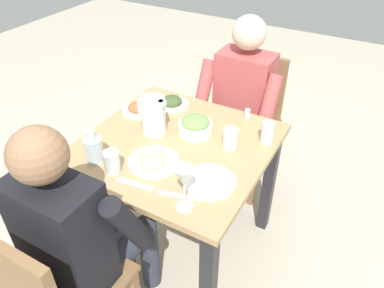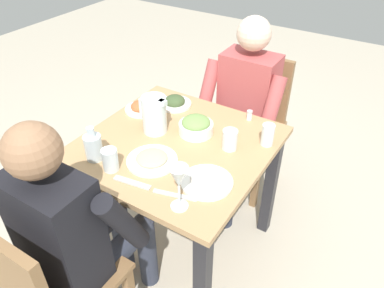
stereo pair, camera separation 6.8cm
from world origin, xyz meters
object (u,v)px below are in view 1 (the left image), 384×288
salad_bowl (195,126)px  water_glass_far_left (267,133)px  oil_carafe (94,151)px  diner_far (84,230)px  plate_beans (154,160)px  chair_near (248,115)px  plate_rice_curry (138,109)px  plate_dolmas (172,102)px  water_pitcher (153,115)px  water_glass_near_right (230,139)px  plate_yoghurt (210,179)px  salt_shaker (247,114)px  diner_near (237,110)px  water_glass_near_left (112,162)px  dining_table (177,164)px  wine_glass (184,180)px

salad_bowl → water_glass_far_left: bearing=-163.8°
oil_carafe → diner_far: bearing=120.2°
salad_bowl → plate_beans: size_ratio=0.75×
chair_near → plate_rice_curry: chair_near is taller
salad_bowl → plate_dolmas: salad_bowl is taller
diner_far → water_pitcher: bearing=-83.8°
water_glass_far_left → chair_near: bearing=-61.5°
plate_dolmas → water_glass_near_right: (-0.44, 0.20, 0.03)m
chair_near → salad_bowl: size_ratio=5.19×
plate_dolmas → water_glass_far_left: bearing=172.7°
salad_bowl → plate_beans: salad_bowl is taller
salad_bowl → plate_yoghurt: 0.38m
plate_dolmas → plate_beans: bearing=112.5°
plate_yoghurt → water_glass_far_left: 0.41m
water_pitcher → diner_far: bearing=96.2°
diner_far → water_glass_near_right: bearing=-115.4°
oil_carafe → salt_shaker: 0.81m
salad_bowl → water_glass_far_left: (-0.34, -0.10, 0.01)m
diner_near → salt_shaker: 0.27m
water_pitcher → oil_carafe: (0.10, 0.32, -0.04)m
water_glass_near_left → water_glass_far_left: size_ratio=0.96×
diner_near → water_glass_near_left: diner_near is taller
dining_table → plate_beans: 0.23m
water_glass_far_left → wine_glass: wine_glass is taller
water_pitcher → wine_glass: wine_glass is taller
chair_near → water_glass_far_left: 0.69m
water_glass_near_right → water_pitcher: bearing=9.7°
diner_far → wine_glass: size_ratio=6.03×
oil_carafe → salt_shaker: bearing=-124.3°
diner_near → oil_carafe: size_ratio=7.18×
dining_table → diner_far: (0.08, 0.57, 0.04)m
plate_beans → plate_yoghurt: 0.28m
plate_beans → water_glass_near_left: water_glass_near_left is taller
wine_glass → plate_beans: bearing=-32.9°
salad_bowl → plate_rice_curry: (0.37, -0.03, -0.02)m
diner_far → oil_carafe: (0.16, -0.28, 0.14)m
water_glass_far_left → diner_near: bearing=-49.3°
oil_carafe → chair_near: bearing=-106.5°
water_glass_far_left → oil_carafe: size_ratio=0.66×
plate_yoghurt → water_glass_near_left: 0.42m
oil_carafe → plate_rice_curry: bearing=-78.8°
plate_rice_curry → oil_carafe: oil_carafe is taller
plate_beans → plate_yoghurt: (-0.28, -0.01, 0.01)m
diner_far → water_glass_near_left: diner_far is taller
plate_rice_curry → water_glass_near_right: bearing=174.8°
salt_shaker → chair_near: bearing=-71.0°
water_glass_far_left → salt_shaker: 0.23m
plate_beans → oil_carafe: oil_carafe is taller
plate_beans → plate_yoghurt: bearing=-179.0°
chair_near → plate_beans: (0.08, 0.95, 0.25)m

